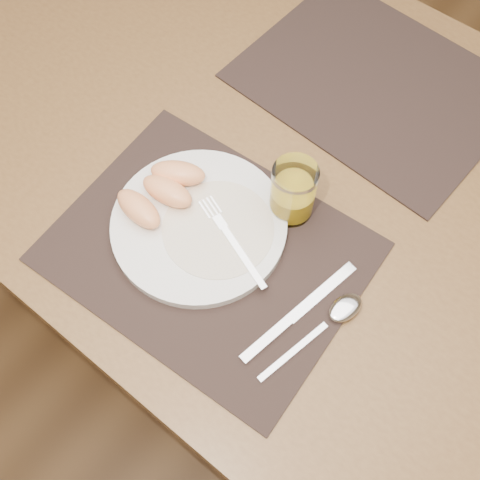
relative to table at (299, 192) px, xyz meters
The scene contains 11 objects.
ground 0.67m from the table, ahead, with size 5.00×5.00×0.00m, color brown.
table is the anchor object (origin of this frame).
placemat_near 0.24m from the table, 95.08° to the right, with size 0.45×0.35×0.00m, color black.
placemat_far 0.24m from the table, 90.71° to the left, with size 0.45×0.35×0.00m, color black.
plate 0.23m from the table, 106.02° to the right, with size 0.27×0.27×0.02m, color white.
plate_dressing 0.22m from the table, 98.09° to the right, with size 0.17×0.17×0.00m.
fork 0.21m from the table, 92.50° to the right, with size 0.17×0.08×0.00m.
knife 0.29m from the table, 58.42° to the right, with size 0.05×0.22×0.01m.
spoon 0.28m from the table, 43.78° to the right, with size 0.06×0.19×0.01m.
juice_glass 0.16m from the table, 67.86° to the right, with size 0.07×0.07×0.10m.
grapefruit_wedges 0.27m from the table, 123.28° to the right, with size 0.10×0.15×0.03m.
Camera 1 is at (0.27, -0.51, 1.57)m, focal length 45.00 mm.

